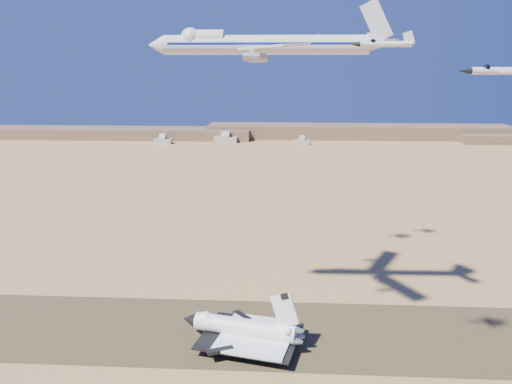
# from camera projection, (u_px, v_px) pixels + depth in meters

# --- Properties ---
(ground) EXTENTS (1200.00, 1200.00, 0.00)m
(ground) POSITION_uv_depth(u_px,v_px,m) (234.00, 331.00, 185.72)
(ground) COLOR #A57449
(ground) RESTS_ON ground
(runway) EXTENTS (600.00, 50.00, 0.06)m
(runway) POSITION_uv_depth(u_px,v_px,m) (234.00, 331.00, 185.71)
(runway) COLOR brown
(runway) RESTS_ON ground
(ridgeline) EXTENTS (960.00, 90.00, 18.00)m
(ridgeline) POSITION_uv_depth(u_px,v_px,m) (319.00, 133.00, 691.13)
(ridgeline) COLOR brown
(ridgeline) RESTS_ON ground
(hangars) EXTENTS (200.50, 29.50, 30.00)m
(hangars) POSITION_uv_depth(u_px,v_px,m) (222.00, 140.00, 651.72)
(hangars) COLOR beige
(hangars) RESTS_ON ground
(shuttle) EXTENTS (44.44, 33.49, 21.87)m
(shuttle) POSITION_uv_depth(u_px,v_px,m) (244.00, 329.00, 175.48)
(shuttle) COLOR white
(shuttle) RESTS_ON runway
(carrier_747) EXTENTS (79.55, 61.76, 19.85)m
(carrier_747) POSITION_uv_depth(u_px,v_px,m) (259.00, 45.00, 162.94)
(carrier_747) COLOR silver
(crew_a) EXTENTS (0.45, 0.65, 1.73)m
(crew_a) POSITION_uv_depth(u_px,v_px,m) (251.00, 351.00, 171.30)
(crew_a) COLOR #DD4B0D
(crew_a) RESTS_ON runway
(crew_b) EXTENTS (0.64, 0.99, 1.93)m
(crew_b) POSITION_uv_depth(u_px,v_px,m) (274.00, 359.00, 165.95)
(crew_b) COLOR #DD4B0D
(crew_b) RESTS_ON runway
(crew_c) EXTENTS (0.97, 1.05, 1.62)m
(crew_c) POSITION_uv_depth(u_px,v_px,m) (272.00, 361.00, 165.43)
(crew_c) COLOR #DD4B0D
(crew_c) RESTS_ON runway
(chase_jet_a) EXTENTS (15.33, 8.10, 3.82)m
(chase_jet_a) POSITION_uv_depth(u_px,v_px,m) (384.00, 44.00, 117.54)
(chase_jet_a) COLOR silver
(chase_jet_b) EXTENTS (16.27, 9.05, 4.07)m
(chase_jet_b) POSITION_uv_depth(u_px,v_px,m) (499.00, 71.00, 102.83)
(chase_jet_b) COLOR silver
(chase_jet_e) EXTENTS (16.34, 9.24, 4.11)m
(chase_jet_e) POSITION_uv_depth(u_px,v_px,m) (305.00, 42.00, 212.22)
(chase_jet_e) COLOR silver
(chase_jet_f) EXTENTS (14.40, 7.63, 3.59)m
(chase_jet_f) POSITION_uv_depth(u_px,v_px,m) (348.00, 51.00, 224.30)
(chase_jet_f) COLOR silver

